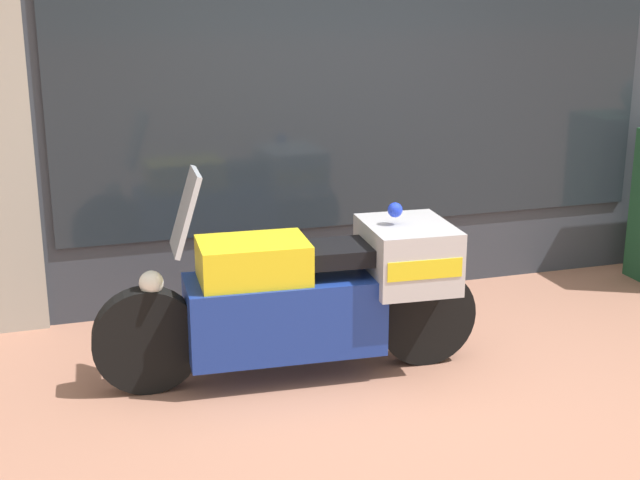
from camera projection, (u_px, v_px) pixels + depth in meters
ground_plane at (411, 400)px, 5.06m from camera, size 60.00×60.00×0.00m
shop_building at (257, 18)px, 6.20m from camera, size 5.51×0.55×4.06m
window_display at (350, 227)px, 6.88m from camera, size 4.24×0.30×1.88m
paramedic_motorcycle at (313, 292)px, 5.26m from camera, size 2.31×0.65×1.29m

